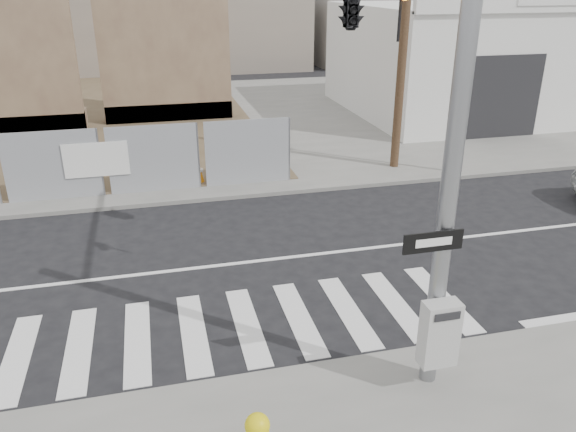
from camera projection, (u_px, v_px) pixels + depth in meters
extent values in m
plane|color=black|center=(228.00, 265.00, 12.73)|extent=(100.00, 100.00, 0.00)
cube|color=slate|center=(182.00, 122.00, 25.21)|extent=(50.00, 20.00, 0.12)
cylinder|color=gray|center=(452.00, 168.00, 7.59)|extent=(0.26, 0.26, 7.00)
cube|color=#B2B2AF|center=(439.00, 334.00, 8.29)|extent=(0.55, 0.30, 1.05)
cube|color=black|center=(433.00, 242.00, 7.78)|extent=(0.90, 0.03, 0.30)
cube|color=silver|center=(434.00, 242.00, 7.76)|extent=(0.55, 0.01, 0.12)
imported|color=black|center=(401.00, 8.00, 8.61)|extent=(0.16, 0.20, 1.00)
imported|color=black|center=(352.00, 2.00, 10.58)|extent=(0.53, 2.48, 1.00)
cylinder|color=gray|center=(456.00, 92.00, 17.56)|extent=(0.12, 0.12, 5.20)
imported|color=black|center=(466.00, 7.00, 16.59)|extent=(0.16, 0.20, 1.00)
cube|color=brown|center=(9.00, 124.00, 22.93)|extent=(6.00, 1.30, 0.80)
cube|color=brown|center=(163.00, 27.00, 23.51)|extent=(5.50, 0.50, 8.00)
cube|color=brown|center=(169.00, 110.00, 25.28)|extent=(5.50, 1.30, 0.80)
cube|color=silver|center=(479.00, 58.00, 26.49)|extent=(12.00, 10.00, 4.80)
cube|color=silver|center=(562.00, 4.00, 21.01)|extent=(12.00, 0.30, 0.60)
cube|color=black|center=(501.00, 97.00, 21.87)|extent=(3.40, 0.06, 3.20)
cylinder|color=#4C3623|center=(406.00, 9.00, 17.10)|extent=(0.28, 0.28, 10.00)
sphere|color=yellow|center=(257.00, 425.00, 7.02)|extent=(0.32, 0.32, 0.32)
cube|color=orange|center=(200.00, 182.00, 17.47)|extent=(0.44, 0.44, 0.03)
cone|color=orange|center=(199.00, 173.00, 17.34)|extent=(0.39, 0.39, 0.65)
cylinder|color=silver|center=(199.00, 170.00, 17.31)|extent=(0.25, 0.25, 0.07)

